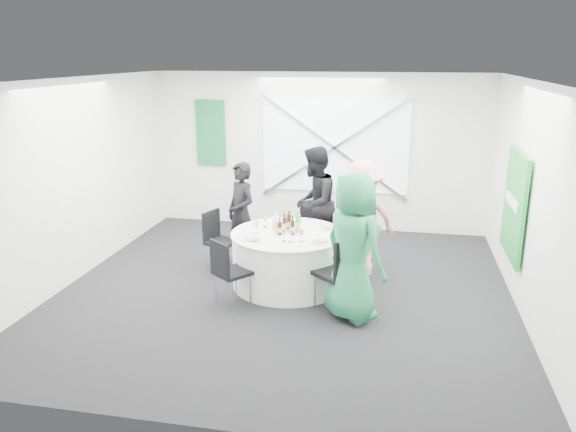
% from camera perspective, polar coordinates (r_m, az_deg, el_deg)
% --- Properties ---
extents(floor, '(6.00, 6.00, 0.00)m').
position_cam_1_polar(floor, '(7.71, -0.29, -7.56)').
color(floor, black).
rests_on(floor, ground).
extents(ceiling, '(6.00, 6.00, 0.00)m').
position_cam_1_polar(ceiling, '(7.07, -0.32, 13.70)').
color(ceiling, white).
rests_on(ceiling, wall_back).
extents(wall_back, '(6.00, 0.00, 6.00)m').
position_cam_1_polar(wall_back, '(10.16, 3.09, 6.51)').
color(wall_back, silver).
rests_on(wall_back, floor).
extents(wall_front, '(6.00, 0.00, 6.00)m').
position_cam_1_polar(wall_front, '(4.50, -8.00, -6.29)').
color(wall_front, silver).
rests_on(wall_front, floor).
extents(wall_left, '(0.00, 6.00, 6.00)m').
position_cam_1_polar(wall_left, '(8.38, -20.88, 3.37)').
color(wall_left, silver).
rests_on(wall_left, floor).
extents(wall_right, '(0.00, 6.00, 6.00)m').
position_cam_1_polar(wall_right, '(7.30, 23.45, 1.30)').
color(wall_right, silver).
rests_on(wall_right, floor).
extents(window_panel, '(2.60, 0.03, 1.60)m').
position_cam_1_polar(window_panel, '(10.07, 4.77, 6.96)').
color(window_panel, white).
rests_on(window_panel, wall_back).
extents(window_brace_a, '(2.63, 0.05, 1.84)m').
position_cam_1_polar(window_brace_a, '(10.03, 4.74, 6.93)').
color(window_brace_a, silver).
rests_on(window_brace_a, window_panel).
extents(window_brace_b, '(2.63, 0.05, 1.84)m').
position_cam_1_polar(window_brace_b, '(10.03, 4.74, 6.93)').
color(window_brace_b, silver).
rests_on(window_brace_b, window_panel).
extents(green_banner, '(0.55, 0.04, 1.20)m').
position_cam_1_polar(green_banner, '(10.53, -7.87, 8.38)').
color(green_banner, '#146632').
rests_on(green_banner, wall_back).
extents(green_sign, '(0.05, 1.20, 1.40)m').
position_cam_1_polar(green_sign, '(7.90, 22.01, 1.03)').
color(green_sign, '#1A932F').
rests_on(green_sign, wall_right).
extents(banquet_table, '(1.56, 1.56, 0.76)m').
position_cam_1_polar(banquet_table, '(7.75, 0.00, -4.40)').
color(banquet_table, silver).
rests_on(banquet_table, floor).
extents(chair_back, '(0.47, 0.48, 0.91)m').
position_cam_1_polar(chair_back, '(8.64, 2.26, -1.13)').
color(chair_back, black).
rests_on(chair_back, floor).
extents(chair_back_left, '(0.52, 0.51, 0.88)m').
position_cam_1_polar(chair_back_left, '(8.36, -7.18, -1.99)').
color(chair_back_left, black).
rests_on(chair_back_left, floor).
extents(chair_back_right, '(0.62, 0.62, 0.96)m').
position_cam_1_polar(chair_back_right, '(8.29, 7.21, -1.79)').
color(chair_back_right, black).
rests_on(chair_back_right, floor).
extents(chair_front_right, '(0.62, 0.62, 0.97)m').
position_cam_1_polar(chair_front_right, '(6.94, 5.33, -5.34)').
color(chair_front_right, black).
rests_on(chair_front_right, floor).
extents(chair_front_left, '(0.56, 0.56, 0.87)m').
position_cam_1_polar(chair_front_left, '(7.13, -6.19, -5.26)').
color(chair_front_left, black).
rests_on(chair_front_left, floor).
extents(person_man_back_left, '(0.67, 0.65, 1.56)m').
position_cam_1_polar(person_man_back_left, '(8.54, -4.77, 0.30)').
color(person_man_back_left, black).
rests_on(person_man_back_left, floor).
extents(person_man_back, '(0.59, 0.91, 1.76)m').
position_cam_1_polar(person_man_back, '(8.70, 2.69, 1.33)').
color(person_man_back, black).
rests_on(person_man_back, floor).
extents(person_woman_pink, '(1.19, 1.00, 1.68)m').
position_cam_1_polar(person_woman_pink, '(8.03, 7.47, -0.32)').
color(person_woman_pink, pink).
rests_on(person_woman_pink, floor).
extents(person_woman_green, '(1.05, 1.01, 1.81)m').
position_cam_1_polar(person_woman_green, '(6.69, 6.66, -3.13)').
color(person_woman_green, '#227F50').
rests_on(person_woman_green, floor).
extents(plate_back, '(0.25, 0.25, 0.01)m').
position_cam_1_polar(plate_back, '(8.17, 0.58, -0.44)').
color(plate_back, white).
rests_on(plate_back, banquet_table).
extents(plate_back_left, '(0.25, 0.25, 0.01)m').
position_cam_1_polar(plate_back_left, '(8.01, -2.82, -0.81)').
color(plate_back_left, white).
rests_on(plate_back_left, banquet_table).
extents(plate_back_right, '(0.26, 0.26, 0.04)m').
position_cam_1_polar(plate_back_right, '(7.80, 4.24, -1.24)').
color(plate_back_right, white).
rests_on(plate_back_right, banquet_table).
extents(plate_front_right, '(0.28, 0.28, 0.04)m').
position_cam_1_polar(plate_front_right, '(7.25, 3.35, -2.61)').
color(plate_front_right, white).
rests_on(plate_front_right, banquet_table).
extents(plate_front_left, '(0.29, 0.29, 0.01)m').
position_cam_1_polar(plate_front_left, '(7.44, -4.14, -2.18)').
color(plate_front_left, white).
rests_on(plate_front_left, banquet_table).
extents(napkin, '(0.20, 0.19, 0.05)m').
position_cam_1_polar(napkin, '(7.33, -3.52, -2.21)').
color(napkin, silver).
rests_on(napkin, plate_front_left).
extents(beer_bottle_a, '(0.06, 0.06, 0.24)m').
position_cam_1_polar(beer_bottle_a, '(7.71, -0.35, -0.82)').
color(beer_bottle_a, '#321809').
rests_on(beer_bottle_a, banquet_table).
extents(beer_bottle_b, '(0.06, 0.06, 0.27)m').
position_cam_1_polar(beer_bottle_b, '(7.73, 0.11, -0.67)').
color(beer_bottle_b, '#321809').
rests_on(beer_bottle_b, banquet_table).
extents(beer_bottle_c, '(0.06, 0.06, 0.26)m').
position_cam_1_polar(beer_bottle_c, '(7.52, 0.45, -1.20)').
color(beer_bottle_c, '#321809').
rests_on(beer_bottle_c, banquet_table).
extents(beer_bottle_d, '(0.06, 0.06, 0.24)m').
position_cam_1_polar(beer_bottle_d, '(7.52, -0.83, -1.28)').
color(beer_bottle_d, '#321809').
rests_on(beer_bottle_d, banquet_table).
extents(green_water_bottle, '(0.08, 0.08, 0.30)m').
position_cam_1_polar(green_water_bottle, '(7.63, 1.01, -0.78)').
color(green_water_bottle, green).
rests_on(green_water_bottle, banquet_table).
extents(clear_water_bottle, '(0.08, 0.08, 0.29)m').
position_cam_1_polar(clear_water_bottle, '(7.58, -1.34, -0.92)').
color(clear_water_bottle, white).
rests_on(clear_water_bottle, banquet_table).
extents(wine_glass_a, '(0.07, 0.07, 0.17)m').
position_cam_1_polar(wine_glass_a, '(7.23, 0.26, -1.71)').
color(wine_glass_a, white).
rests_on(wine_glass_a, banquet_table).
extents(wine_glass_b, '(0.07, 0.07, 0.17)m').
position_cam_1_polar(wine_glass_b, '(7.57, -3.23, -0.91)').
color(wine_glass_b, white).
rests_on(wine_glass_b, banquet_table).
extents(wine_glass_c, '(0.07, 0.07, 0.17)m').
position_cam_1_polar(wine_glass_c, '(7.93, -1.17, -0.09)').
color(wine_glass_c, white).
rests_on(wine_glass_c, banquet_table).
extents(wine_glass_d, '(0.07, 0.07, 0.17)m').
position_cam_1_polar(wine_glass_d, '(7.26, -0.41, -1.64)').
color(wine_glass_d, white).
rests_on(wine_glass_d, banquet_table).
extents(wine_glass_e, '(0.07, 0.07, 0.17)m').
position_cam_1_polar(wine_glass_e, '(7.23, 1.38, -1.70)').
color(wine_glass_e, white).
rests_on(wine_glass_e, banquet_table).
extents(wine_glass_f, '(0.07, 0.07, 0.17)m').
position_cam_1_polar(wine_glass_f, '(7.83, -2.32, -0.30)').
color(wine_glass_f, white).
rests_on(wine_glass_f, banquet_table).
extents(fork_a, '(0.10, 0.13, 0.01)m').
position_cam_1_polar(fork_a, '(7.57, -4.32, -1.89)').
color(fork_a, silver).
rests_on(fork_a, banquet_table).
extents(knife_a, '(0.11, 0.12, 0.01)m').
position_cam_1_polar(knife_a, '(7.24, -3.11, -2.73)').
color(knife_a, silver).
rests_on(knife_a, banquet_table).
extents(fork_b, '(0.12, 0.12, 0.01)m').
position_cam_1_polar(fork_b, '(7.11, 1.35, -3.08)').
color(fork_b, silver).
rests_on(fork_b, banquet_table).
extents(knife_b, '(0.11, 0.12, 0.01)m').
position_cam_1_polar(knife_b, '(7.32, 3.64, -2.53)').
color(knife_b, silver).
rests_on(knife_b, banquet_table).
extents(fork_c, '(0.08, 0.14, 0.01)m').
position_cam_1_polar(fork_c, '(7.65, 4.32, -1.70)').
color(fork_c, silver).
rests_on(fork_c, banquet_table).
extents(knife_c, '(0.09, 0.14, 0.01)m').
position_cam_1_polar(knife_c, '(7.97, 3.30, -0.94)').
color(knife_c, silver).
rests_on(knife_c, banquet_table).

